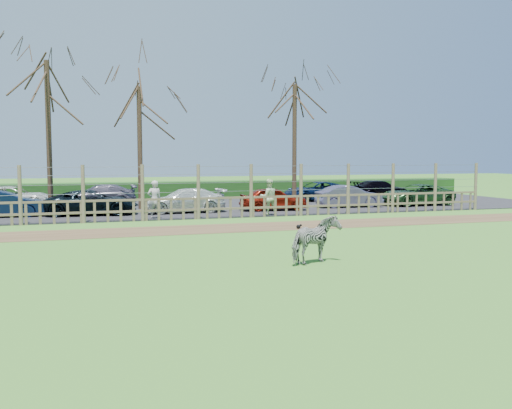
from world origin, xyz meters
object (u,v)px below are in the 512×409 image
object	(u,v)px
car_5	(349,196)
car_6	(416,195)
tree_right	(295,115)
tree_mid	(139,118)
car_1	(4,204)
car_12	(317,191)
car_3	(184,201)
zebra	(315,240)
visitor_a	(154,199)
crow	(299,227)
car_9	(99,195)
car_13	(380,190)
tree_left	(48,99)
car_8	(13,198)
car_4	(273,199)
visitor_b	(269,197)
car_2	(92,202)

from	to	relation	value
car_5	car_6	distance (m)	4.25
tree_right	tree_mid	bearing A→B (deg)	-176.82
tree_mid	car_5	bearing A→B (deg)	-11.89
car_1	car_12	distance (m)	18.22
car_3	car_5	distance (m)	9.28
tree_mid	zebra	distance (m)	17.67
car_6	visitor_a	bearing A→B (deg)	-82.76
crow	car_9	world-z (taller)	car_9
tree_mid	car_6	xyz separation A→B (m)	(15.39, -2.45, -4.23)
car_13	crow	bearing A→B (deg)	133.41
zebra	car_1	distance (m)	17.46
tree_left	tree_right	distance (m)	13.59
tree_left	visitor_a	world-z (taller)	tree_left
zebra	car_9	xyz separation A→B (m)	(-4.84, 19.54, 0.00)
zebra	car_8	size ratio (longest dim) A/B	0.35
tree_right	car_4	size ratio (longest dim) A/B	2.09
car_9	tree_mid	bearing A→B (deg)	39.79
crow	car_5	xyz separation A→B (m)	(6.08, 7.71, 0.55)
zebra	car_3	distance (m)	14.36
tree_mid	car_4	size ratio (longest dim) A/B	1.94
visitor_b	car_8	bearing A→B (deg)	-24.64
tree_mid	visitor_a	size ratio (longest dim) A/B	3.96
tree_mid	tree_right	bearing A→B (deg)	3.18
car_2	tree_left	bearing A→B (deg)	59.64
visitor_a	car_5	xyz separation A→B (m)	(11.05, 2.52, -0.26)
visitor_a	car_1	xyz separation A→B (m)	(-6.60, 2.72, -0.26)
car_2	car_5	size ratio (longest dim) A/B	1.19
crow	car_8	xyz separation A→B (m)	(-11.59, 12.19, 0.55)
car_2	car_9	distance (m)	5.04
car_1	car_8	xyz separation A→B (m)	(-0.02, 4.28, 0.00)
tree_left	tree_mid	world-z (taller)	tree_left
tree_left	car_12	xyz separation A→B (m)	(15.69, 3.22, -4.98)
car_6	car_13	xyz separation A→B (m)	(0.55, 5.13, 0.00)
car_3	car_5	bearing A→B (deg)	90.05
tree_mid	car_3	size ratio (longest dim) A/B	1.65
car_6	car_8	xyz separation A→B (m)	(-21.91, 4.59, 0.00)
car_6	car_13	bearing A→B (deg)	172.20
tree_mid	tree_right	xyz separation A→B (m)	(9.00, 0.50, 0.37)
tree_left	tree_right	world-z (taller)	tree_left
zebra	car_8	world-z (taller)	zebra
car_2	car_4	distance (m)	9.12
car_12	car_13	distance (m)	4.77
car_4	visitor_a	bearing A→B (deg)	112.51
tree_left	car_8	distance (m)	6.22
zebra	visitor_a	size ratio (longest dim) A/B	0.88
car_3	car_6	size ratio (longest dim) A/B	0.96
car_6	visitor_b	bearing A→B (deg)	-77.18
tree_left	car_4	bearing A→B (deg)	-9.51
tree_left	car_4	distance (m)	12.24
crow	car_9	size ratio (longest dim) A/B	0.06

